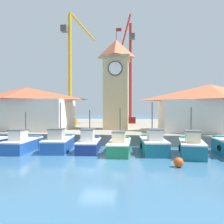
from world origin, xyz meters
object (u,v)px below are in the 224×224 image
Objects in this scene: warehouse_left at (26,108)px; mooring_buoy at (179,162)px; clock_tower at (116,82)px; fishing_boat_right_outer at (192,147)px; fishing_boat_mid_left at (59,143)px; fishing_boat_center at (89,144)px; port_crane_near at (70,82)px; warehouse_right at (210,107)px; fishing_boat_left_inner at (22,144)px; fishing_boat_mid_right at (120,145)px; fishing_boat_right_inner at (153,144)px; port_crane_far at (130,83)px.

warehouse_left reaches higher than mooring_buoy.
fishing_boat_right_outer is at bearing -57.71° from clock_tower.
warehouse_left is 18.45× the size of mooring_buoy.
fishing_boat_mid_left is at bearing 174.95° from fishing_boat_right_outer.
warehouse_left is at bearing 140.31° from fishing_boat_center.
port_crane_near is 30.19× the size of mooring_buoy.
warehouse_right reaches higher than fishing_boat_right_outer.
clock_tower is (7.57, 10.92, 6.85)m from fishing_boat_left_inner.
fishing_boat_mid_left is at bearing -113.29° from clock_tower.
fishing_boat_left_inner is 3.21m from fishing_boat_mid_left.
warehouse_left is at bearing -170.90° from clock_tower.
fishing_boat_mid_right is 1.04× the size of fishing_boat_right_outer.
clock_tower is (1.58, 10.43, 6.86)m from fishing_boat_center.
fishing_boat_left_inner is at bearing 162.26° from mooring_buoy.
fishing_boat_left_inner is 8.79m from fishing_boat_mid_right.
fishing_boat_center is 12.58m from clock_tower.
fishing_boat_right_inner is at bearing 104.60° from mooring_buoy.
warehouse_right reaches higher than fishing_boat_mid_left.
fishing_boat_left_inner is at bearing -179.96° from fishing_boat_mid_right.
fishing_boat_center is 2.84m from fishing_boat_mid_right.
fishing_boat_right_inner is 11.50m from warehouse_right.
clock_tower reaches higher than fishing_boat_mid_right.
port_crane_far is (10.02, 6.41, 0.53)m from port_crane_near.
clock_tower reaches higher than warehouse_left.
clock_tower is at bearing 81.37° from fishing_boat_center.
port_crane_near reaches higher than warehouse_left.
warehouse_left reaches higher than fishing_boat_right_outer.
fishing_boat_center is at bearing -3.07° from fishing_boat_mid_left.
port_crane_near is (-9.65, 17.67, 7.87)m from fishing_boat_mid_right.
clock_tower reaches higher than warehouse_right.
warehouse_left is 21.99m from mooring_buoy.
port_crane_far reaches higher than warehouse_left.
fishing_boat_center is at bearing -147.87° from warehouse_right.
fishing_boat_mid_right is at bearing -83.65° from clock_tower.
clock_tower is 1.16× the size of warehouse_left.
warehouse_right is 18.97m from port_crane_far.
fishing_boat_mid_left is 1.03× the size of fishing_boat_right_outer.
warehouse_left is (-4.29, 9.02, 3.28)m from fishing_boat_left_inner.
clock_tower is 21.42× the size of mooring_buoy.
warehouse_left is at bearing -131.78° from port_crane_far.
port_crane_far reaches higher than warehouse_right.
mooring_buoy is (-6.20, -12.89, -3.72)m from warehouse_right.
clock_tower is at bearing -38.67° from port_crane_near.
fishing_boat_mid_right is at bearing -9.78° from fishing_boat_center.
fishing_boat_mid_left is at bearing -76.75° from port_crane_near.
fishing_boat_right_inner is (11.70, 0.62, 0.05)m from fishing_boat_left_inner.
fishing_boat_center is 6.65× the size of mooring_buoy.
warehouse_right is at bearing 64.31° from mooring_buoy.
warehouse_left is at bearing 115.44° from fishing_boat_left_inner.
fishing_boat_mid_right is at bearing -139.82° from warehouse_right.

